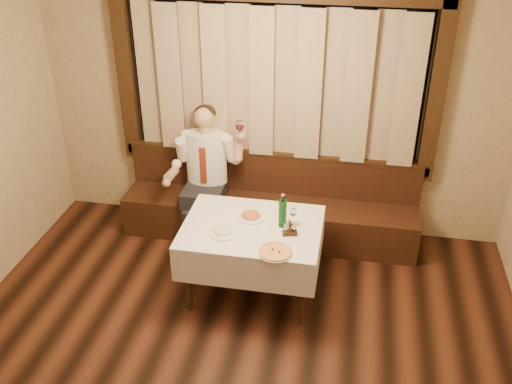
% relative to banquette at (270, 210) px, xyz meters
% --- Properties ---
extents(room, '(5.01, 6.01, 2.81)m').
position_rel_banquette_xyz_m(room, '(-0.00, -1.75, 1.19)').
color(room, black).
rests_on(room, ground).
extents(banquette, '(3.20, 0.61, 0.94)m').
position_rel_banquette_xyz_m(banquette, '(0.00, 0.00, 0.00)').
color(banquette, black).
rests_on(banquette, ground).
extents(dining_table, '(1.27, 0.97, 0.76)m').
position_rel_banquette_xyz_m(dining_table, '(0.00, -1.02, 0.34)').
color(dining_table, black).
rests_on(dining_table, ground).
extents(pizza, '(0.30, 0.30, 0.03)m').
position_rel_banquette_xyz_m(pizza, '(0.28, -1.40, 0.46)').
color(pizza, white).
rests_on(pizza, dining_table).
extents(pasta_red, '(0.29, 0.29, 0.10)m').
position_rel_banquette_xyz_m(pasta_red, '(-0.04, -0.88, 0.49)').
color(pasta_red, white).
rests_on(pasta_red, dining_table).
extents(pasta_cream, '(0.27, 0.27, 0.09)m').
position_rel_banquette_xyz_m(pasta_cream, '(-0.23, -1.19, 0.48)').
color(pasta_cream, white).
rests_on(pasta_cream, dining_table).
extents(green_bottle, '(0.07, 0.07, 0.33)m').
position_rel_banquette_xyz_m(green_bottle, '(0.27, -0.98, 0.59)').
color(green_bottle, '#104B1C').
rests_on(green_bottle, dining_table).
extents(table_wine_glass, '(0.07, 0.07, 0.18)m').
position_rel_banquette_xyz_m(table_wine_glass, '(0.37, -0.95, 0.58)').
color(table_wine_glass, white).
rests_on(table_wine_glass, dining_table).
extents(cruet_caddy, '(0.14, 0.10, 0.14)m').
position_rel_banquette_xyz_m(cruet_caddy, '(0.36, -1.10, 0.49)').
color(cruet_caddy, black).
rests_on(cruet_caddy, dining_table).
extents(seated_man, '(0.83, 0.62, 1.48)m').
position_rel_banquette_xyz_m(seated_man, '(-0.69, -0.09, 0.54)').
color(seated_man, black).
rests_on(seated_man, ground).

